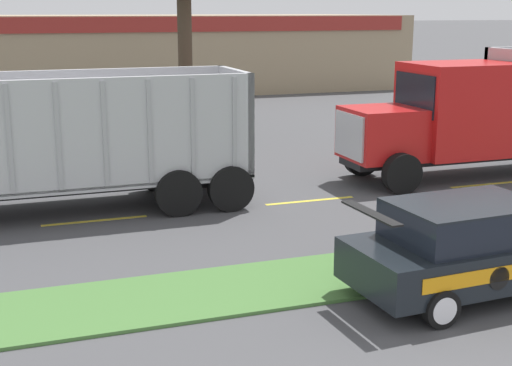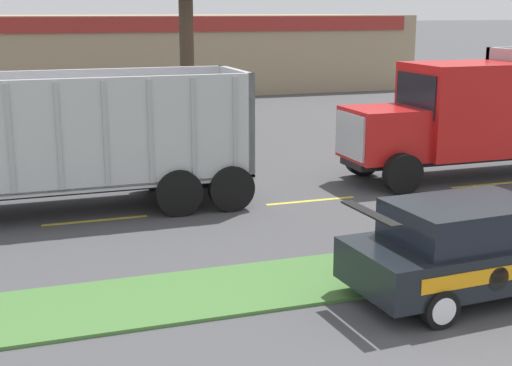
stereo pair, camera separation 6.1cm
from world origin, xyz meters
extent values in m
cube|color=#477538|center=(0.00, 6.07, 0.03)|extent=(120.00, 2.15, 0.06)
cube|color=yellow|center=(-3.48, 11.14, 0.00)|extent=(2.40, 0.14, 0.01)
cube|color=yellow|center=(1.92, 11.14, 0.00)|extent=(2.40, 0.14, 0.01)
cube|color=yellow|center=(7.32, 11.14, 0.00)|extent=(2.40, 0.14, 0.01)
cube|color=#B7B7BC|center=(-3.18, 12.21, 0.80)|extent=(7.05, 2.59, 0.12)
cube|color=#B7B7BC|center=(0.26, 12.21, 2.04)|extent=(0.16, 2.59, 2.50)
cube|color=#B7B7BC|center=(-3.18, 11.00, 2.04)|extent=(7.05, 0.16, 2.50)
cube|color=#B7B7BC|center=(-3.18, 13.43, 2.04)|extent=(7.05, 0.16, 2.50)
cube|color=#A3A3A8|center=(-5.20, 10.90, 2.04)|extent=(0.10, 0.04, 2.37)
cube|color=#A3A3A8|center=(-4.19, 10.90, 2.04)|extent=(0.10, 0.04, 2.37)
cube|color=#A3A3A8|center=(-3.18, 10.90, 2.04)|extent=(0.10, 0.04, 2.37)
cube|color=#A3A3A8|center=(-2.18, 10.90, 2.04)|extent=(0.10, 0.04, 2.37)
cube|color=#A3A3A8|center=(-1.17, 10.90, 2.04)|extent=(0.10, 0.04, 2.37)
cube|color=#A3A3A8|center=(-0.16, 10.90, 2.04)|extent=(0.10, 0.04, 2.37)
cylinder|color=black|center=(-0.26, 10.94, 0.56)|extent=(1.11, 0.30, 1.11)
cylinder|color=black|center=(-0.26, 13.49, 0.56)|extent=(1.11, 0.30, 1.11)
cylinder|color=black|center=(-1.55, 10.94, 0.56)|extent=(1.11, 0.30, 1.11)
cylinder|color=black|center=(-1.55, 13.49, 0.56)|extent=(1.11, 0.30, 1.11)
cube|color=red|center=(4.50, 12.18, 1.43)|extent=(1.95, 1.91, 1.42)
cube|color=#B7B7BC|center=(3.49, 12.18, 1.43)|extent=(0.06, 1.63, 1.20)
cube|color=red|center=(7.00, 12.18, 2.01)|extent=(3.05, 2.32, 2.58)
cube|color=black|center=(5.46, 12.18, 2.46)|extent=(0.04, 1.98, 1.16)
cube|color=#ADADB2|center=(8.61, 12.18, 2.21)|extent=(0.16, 2.32, 2.87)
cylinder|color=black|center=(4.50, 11.03, 0.54)|extent=(1.08, 0.30, 1.08)
cylinder|color=black|center=(4.50, 13.32, 0.54)|extent=(1.08, 0.30, 1.08)
cube|color=black|center=(2.15, 4.62, 0.66)|extent=(4.53, 2.15, 0.70)
cube|color=black|center=(1.88, 4.61, 1.31)|extent=(2.53, 1.81, 0.59)
cube|color=black|center=(1.88, 4.61, 1.62)|extent=(2.53, 1.81, 0.04)
cube|color=black|center=(0.03, 4.50, 1.66)|extent=(0.29, 1.53, 0.03)
cylinder|color=black|center=(1.87, 3.65, 0.66)|extent=(0.39, 0.03, 0.39)
cylinder|color=black|center=(3.46, 5.61, 0.31)|extent=(0.62, 0.23, 0.61)
cylinder|color=silver|center=(3.46, 5.72, 0.31)|extent=(0.43, 0.04, 0.43)
cylinder|color=black|center=(0.83, 3.64, 0.31)|extent=(0.62, 0.23, 0.61)
cylinder|color=silver|center=(0.83, 3.53, 0.31)|extent=(0.43, 0.04, 0.43)
cylinder|color=black|center=(0.72, 5.45, 0.31)|extent=(0.62, 0.23, 0.61)
cylinder|color=silver|center=(0.72, 5.56, 0.31)|extent=(0.43, 0.04, 0.43)
cube|color=black|center=(3.32, 6.04, 0.01)|extent=(0.48, 0.48, 0.03)
cone|color=#EA5B14|center=(3.32, 6.04, 0.31)|extent=(0.37, 0.37, 0.55)
cylinder|color=white|center=(3.32, 6.04, 0.36)|extent=(0.20, 0.20, 0.07)
cube|color=#9E896B|center=(0.48, 39.45, 2.22)|extent=(35.70, 12.00, 4.44)
cube|color=maroon|center=(0.48, 33.40, 3.99)|extent=(33.91, 0.10, 0.80)
cylinder|color=#473828|center=(1.20, 21.26, 3.15)|extent=(0.53, 0.53, 6.30)
camera|label=1|loc=(-5.15, -4.96, 4.72)|focal=50.00mm
camera|label=2|loc=(-5.10, -4.98, 4.72)|focal=50.00mm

